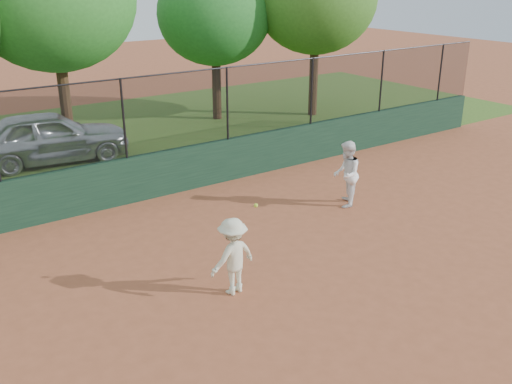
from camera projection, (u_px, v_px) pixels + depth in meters
ground at (289, 298)px, 10.41m from camera, size 80.00×80.00×0.00m
back_wall at (147, 177)px, 14.78m from camera, size 26.00×0.20×1.20m
grass_strip at (74, 145)px, 19.58m from camera, size 36.00×12.00×0.01m
parked_car at (50, 137)px, 17.57m from camera, size 4.95×2.53×1.61m
player_second at (346, 174)px, 14.24m from camera, size 1.03×1.02×1.68m
player_main at (233, 256)px, 10.35m from camera, size 1.01×0.66×1.77m
fence_assembly at (141, 115)px, 14.17m from camera, size 26.00×0.06×2.00m
tree_3 at (215, 14)px, 21.64m from camera, size 4.49×4.08×6.00m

